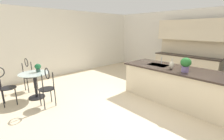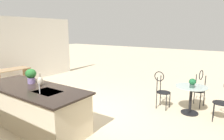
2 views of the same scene
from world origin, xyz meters
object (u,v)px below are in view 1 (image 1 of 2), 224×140
object	(u,v)px
bistro_table	(35,83)
potted_plant_on_table	(38,67)
chair_near_window	(47,85)
chair_toward_desk	(5,84)
potted_plant_counter_near	(186,64)
vase_on_counter	(172,65)
chair_by_island	(29,73)

from	to	relation	value
bistro_table	potted_plant_on_table	distance (m)	0.45
bistro_table	chair_near_window	bearing A→B (deg)	4.39
chair_toward_desk	potted_plant_counter_near	distance (m)	4.54
vase_on_counter	potted_plant_counter_near	bearing A→B (deg)	-0.25
chair_toward_desk	chair_near_window	bearing A→B (deg)	42.98
chair_by_island	potted_plant_counter_near	size ratio (longest dim) A/B	2.98
potted_plant_counter_near	vase_on_counter	xyz separation A→B (m)	(-0.35, 0.00, -0.09)
potted_plant_on_table	vase_on_counter	world-z (taller)	vase_on_counter
bistro_table	vase_on_counter	xyz separation A→B (m)	(2.70, 2.57, 0.58)
vase_on_counter	chair_toward_desk	bearing A→B (deg)	-130.06
chair_near_window	chair_toward_desk	bearing A→B (deg)	-137.02
chair_near_window	vase_on_counter	size ratio (longest dim) A/B	3.62
potted_plant_counter_near	vase_on_counter	bearing A→B (deg)	179.75
chair_near_window	potted_plant_counter_near	bearing A→B (deg)	47.69
chair_by_island	potted_plant_on_table	xyz separation A→B (m)	(0.73, 0.08, 0.30)
chair_toward_desk	vase_on_counter	xyz separation A→B (m)	(2.75, 3.27, 0.46)
chair_by_island	bistro_table	bearing A→B (deg)	-4.14
chair_by_island	vase_on_counter	world-z (taller)	vase_on_counter
chair_near_window	potted_plant_on_table	xyz separation A→B (m)	(-0.81, 0.08, 0.30)
potted_plant_counter_near	chair_by_island	bearing A→B (deg)	-146.64
potted_plant_counter_near	vase_on_counter	world-z (taller)	potted_plant_counter_near
chair_toward_desk	potted_plant_counter_near	size ratio (longest dim) A/B	2.98
potted_plant_on_table	bistro_table	bearing A→B (deg)	-73.99
bistro_table	chair_by_island	xyz separation A→B (m)	(-0.76, 0.06, 0.13)
chair_by_island	vase_on_counter	bearing A→B (deg)	35.95
chair_near_window	vase_on_counter	bearing A→B (deg)	52.39
chair_toward_desk	potted_plant_on_table	distance (m)	0.89
potted_plant_on_table	potted_plant_counter_near	size ratio (longest dim) A/B	0.68
potted_plant_counter_near	vase_on_counter	size ratio (longest dim) A/B	1.21
potted_plant_on_table	vase_on_counter	bearing A→B (deg)	41.61
bistro_table	chair_toward_desk	distance (m)	0.72
chair_near_window	potted_plant_on_table	bearing A→B (deg)	174.66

